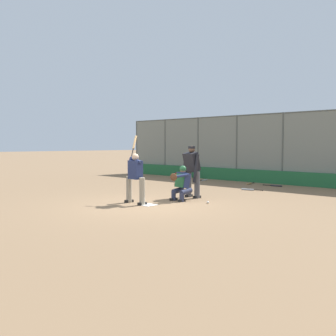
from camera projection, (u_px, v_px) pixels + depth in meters
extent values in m
plane|color=#846647|center=(148.00, 205.00, 11.63)|extent=(160.00, 160.00, 0.00)
cube|color=white|center=(148.00, 205.00, 11.63)|extent=(0.43, 0.43, 0.01)
cylinder|color=#515651|center=(283.00, 148.00, 17.55)|extent=(0.08, 0.08, 3.22)
cylinder|color=#515651|center=(237.00, 148.00, 19.22)|extent=(0.08, 0.08, 3.22)
cylinder|color=#515651|center=(198.00, 148.00, 20.89)|extent=(0.08, 0.08, 3.22)
cylinder|color=#515651|center=(165.00, 147.00, 22.56)|extent=(0.08, 0.08, 3.22)
cylinder|color=#515651|center=(137.00, 147.00, 24.23)|extent=(0.08, 0.08, 3.22)
cube|color=gray|center=(283.00, 148.00, 17.55)|extent=(19.47, 0.01, 3.22)
cylinder|color=#515651|center=(283.00, 113.00, 17.45)|extent=(19.47, 0.06, 0.06)
cube|color=#236638|center=(281.00, 178.00, 17.55)|extent=(19.08, 0.18, 0.59)
cylinder|color=gray|center=(142.00, 191.00, 11.60)|extent=(0.17, 0.17, 0.82)
cube|color=black|center=(142.00, 204.00, 11.62)|extent=(0.14, 0.29, 0.08)
cylinder|color=gray|center=(129.00, 189.00, 12.11)|extent=(0.17, 0.17, 0.82)
cube|color=black|center=(129.00, 201.00, 12.14)|extent=(0.14, 0.29, 0.08)
cube|color=navy|center=(135.00, 170.00, 11.82)|extent=(0.47, 0.30, 0.56)
sphere|color=tan|center=(135.00, 157.00, 11.79)|extent=(0.21, 0.21, 0.21)
cylinder|color=navy|center=(136.00, 160.00, 11.82)|extent=(0.58, 0.20, 0.21)
cylinder|color=navy|center=(131.00, 160.00, 12.03)|extent=(0.11, 0.15, 0.16)
sphere|color=black|center=(131.00, 158.00, 12.04)|extent=(0.04, 0.04, 0.04)
cylinder|color=black|center=(132.00, 153.00, 12.12)|extent=(0.12, 0.19, 0.30)
cylinder|color=tan|center=(135.00, 142.00, 12.31)|extent=(0.20, 0.30, 0.43)
cylinder|color=#2D334C|center=(182.00, 197.00, 12.27)|extent=(0.14, 0.14, 0.29)
cylinder|color=#2D334C|center=(186.00, 192.00, 12.39)|extent=(0.21, 0.45, 0.22)
cube|color=black|center=(182.00, 201.00, 12.28)|extent=(0.12, 0.27, 0.08)
cylinder|color=#2D334C|center=(174.00, 196.00, 12.56)|extent=(0.14, 0.14, 0.29)
cylinder|color=#2D334C|center=(178.00, 190.00, 12.67)|extent=(0.21, 0.45, 0.22)
cube|color=black|center=(174.00, 199.00, 12.57)|extent=(0.12, 0.27, 0.08)
cube|color=navy|center=(183.00, 180.00, 12.54)|extent=(0.45, 0.37, 0.52)
cube|color=#235B33|center=(180.00, 180.00, 12.44)|extent=(0.38, 0.16, 0.43)
sphere|color=#936B4C|center=(183.00, 170.00, 12.52)|extent=(0.19, 0.19, 0.19)
sphere|color=#235B33|center=(183.00, 169.00, 12.51)|extent=(0.21, 0.21, 0.21)
cylinder|color=navy|center=(181.00, 176.00, 12.26)|extent=(0.31, 0.49, 0.15)
ellipsoid|color=#56331E|center=(174.00, 177.00, 12.18)|extent=(0.31, 0.13, 0.24)
cylinder|color=#936B4C|center=(178.00, 179.00, 12.72)|extent=(0.11, 0.30, 0.42)
cylinder|color=#4C4C51|center=(197.00, 185.00, 13.08)|extent=(0.19, 0.19, 0.89)
cube|color=black|center=(197.00, 197.00, 13.10)|extent=(0.14, 0.29, 0.08)
cylinder|color=#4C4C51|center=(189.00, 184.00, 13.39)|extent=(0.19, 0.19, 0.89)
cube|color=black|center=(189.00, 196.00, 13.42)|extent=(0.14, 0.29, 0.08)
cube|color=black|center=(192.00, 162.00, 13.15)|extent=(0.53, 0.48, 0.68)
sphere|color=brown|center=(192.00, 149.00, 13.12)|extent=(0.22, 0.22, 0.22)
cylinder|color=black|center=(192.00, 147.00, 13.12)|extent=(0.23, 0.23, 0.08)
cylinder|color=black|center=(196.00, 169.00, 12.91)|extent=(0.18, 0.26, 0.95)
cylinder|color=black|center=(185.00, 168.00, 13.34)|extent=(0.13, 0.24, 0.95)
sphere|color=black|center=(254.00, 183.00, 18.01)|extent=(0.04, 0.04, 0.04)
cylinder|color=black|center=(252.00, 183.00, 17.87)|extent=(0.09, 0.34, 0.03)
cylinder|color=tan|center=(249.00, 184.00, 17.53)|extent=(0.15, 0.47, 0.07)
sphere|color=black|center=(198.00, 181.00, 18.87)|extent=(0.04, 0.04, 0.04)
cylinder|color=black|center=(200.00, 181.00, 19.00)|extent=(0.06, 0.33, 0.03)
cylinder|color=#B7BCC1|center=(205.00, 180.00, 19.30)|extent=(0.11, 0.46, 0.07)
sphere|color=black|center=(263.00, 190.00, 15.03)|extent=(0.04, 0.04, 0.04)
cylinder|color=black|center=(258.00, 190.00, 15.11)|extent=(0.35, 0.11, 0.03)
cylinder|color=#B7BCC1|center=(248.00, 189.00, 15.32)|extent=(0.49, 0.18, 0.07)
sphere|color=black|center=(263.00, 185.00, 17.03)|extent=(0.04, 0.04, 0.04)
cylinder|color=black|center=(267.00, 185.00, 16.92)|extent=(0.36, 0.06, 0.03)
cylinder|color=#28282D|center=(276.00, 186.00, 16.65)|extent=(0.50, 0.11, 0.07)
sphere|color=white|center=(208.00, 202.00, 11.91)|extent=(0.07, 0.07, 0.07)
cylinder|color=maroon|center=(183.00, 176.00, 20.48)|extent=(0.85, 0.30, 0.30)
sphere|color=maroon|center=(189.00, 176.00, 20.19)|extent=(0.29, 0.29, 0.29)
sphere|color=maroon|center=(177.00, 175.00, 20.78)|extent=(0.29, 0.29, 0.29)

